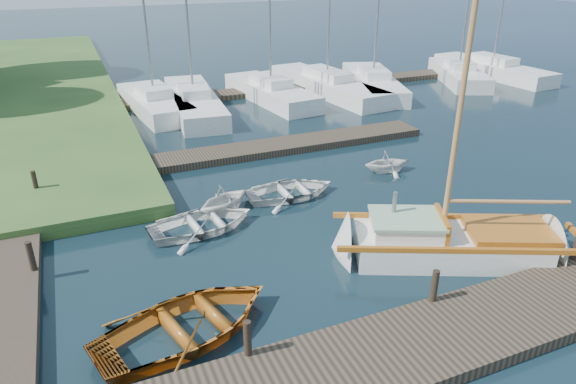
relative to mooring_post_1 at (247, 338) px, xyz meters
name	(u,v)px	position (x,y,z in m)	size (l,w,h in m)	color
ground	(288,228)	(3.00, 5.00, -0.70)	(160.00, 160.00, 0.00)	black
near_dock	(402,351)	(3.00, -1.00, -0.55)	(18.00, 2.20, 0.30)	black
far_dock	(271,148)	(5.00, 11.50, -0.55)	(14.00, 1.60, 0.30)	black
pontoon	(334,84)	(13.00, 21.00, -0.55)	(30.00, 1.60, 0.30)	black
mooring_post_1	(247,338)	(0.00, 0.00, 0.00)	(0.16, 0.16, 0.80)	black
mooring_post_2	(435,286)	(4.50, 0.00, 0.00)	(0.16, 0.16, 0.80)	black
mooring_post_3	(576,246)	(9.00, 0.00, 0.00)	(0.16, 0.16, 0.80)	black
mooring_post_4	(31,256)	(-4.00, 5.00, 0.00)	(0.16, 0.16, 0.80)	black
mooring_post_5	(35,182)	(-4.00, 10.00, 0.00)	(0.16, 0.16, 0.80)	black
sailboat	(454,245)	(6.55, 1.74, -0.36)	(7.32, 4.76, 9.83)	silver
dinghy	(187,320)	(-0.90, 1.37, -0.28)	(2.90, 4.06, 0.84)	#9A5410
tender_a	(202,220)	(0.56, 5.88, -0.37)	(2.30, 3.21, 0.67)	silver
tender_b	(224,196)	(1.56, 6.85, -0.18)	(1.70, 1.97, 1.04)	silver
tender_c	(291,188)	(3.96, 7.02, -0.38)	(2.21, 3.09, 0.64)	silver
tender_d	(387,160)	(8.24, 7.64, -0.23)	(1.55, 1.79, 0.95)	silver
marina_boat_0	(154,101)	(1.54, 19.51, -0.14)	(3.02, 7.41, 9.76)	silver
marina_boat_1	(194,100)	(3.52, 19.02, -0.14)	(3.08, 9.40, 10.13)	silver
marina_boat_2	(271,91)	(8.03, 19.28, -0.13)	(3.11, 8.12, 10.44)	silver
marina_boat_3	(327,83)	(11.78, 19.63, -0.13)	(3.26, 10.21, 11.52)	silver
marina_boat_4	(373,81)	(14.64, 19.06, -0.14)	(4.92, 9.10, 9.83)	silver
marina_boat_6	(459,73)	(21.12, 19.01, -0.14)	(5.08, 7.72, 9.09)	silver
marina_boat_7	(492,68)	(24.30, 19.39, -0.13)	(2.80, 9.21, 12.15)	silver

